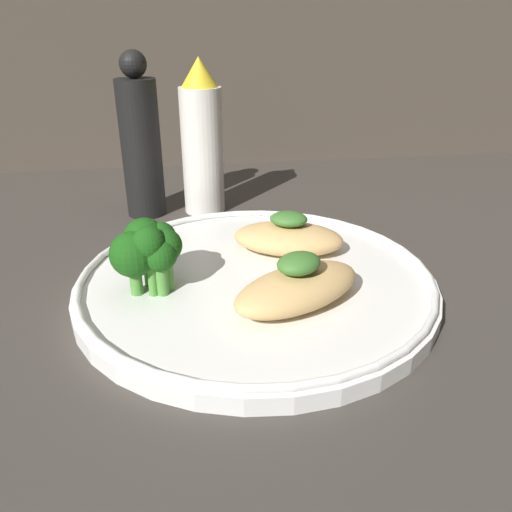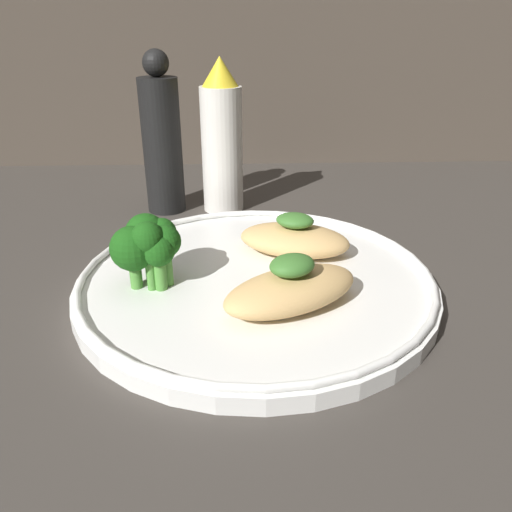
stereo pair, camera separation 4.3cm
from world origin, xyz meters
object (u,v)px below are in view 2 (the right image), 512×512
at_px(broccoli_bunch, 148,244).
at_px(sauce_bottle, 222,140).
at_px(plate, 256,281).
at_px(pepper_grinder, 162,141).

distance_m(broccoli_bunch, sauce_bottle, 0.23).
height_order(broccoli_bunch, sauce_bottle, sauce_bottle).
distance_m(plate, pepper_grinder, 0.25).
bearing_deg(pepper_grinder, sauce_bottle, -0.00).
bearing_deg(pepper_grinder, plate, -63.93).
bearing_deg(sauce_bottle, plate, -81.25).
distance_m(plate, broccoli_bunch, 0.10).
distance_m(sauce_bottle, pepper_grinder, 0.07).
height_order(broccoli_bunch, pepper_grinder, pepper_grinder).
bearing_deg(broccoli_bunch, pepper_grinder, 93.83).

